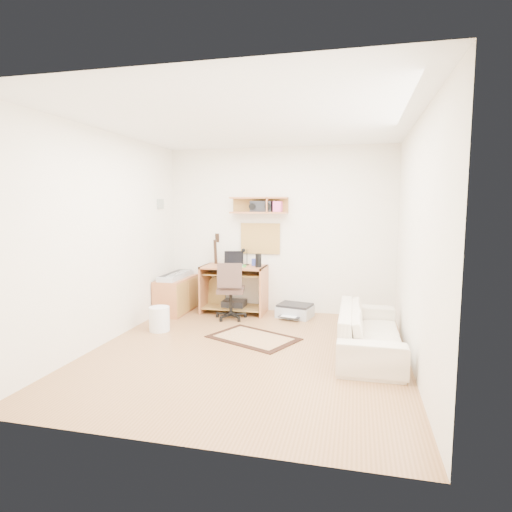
% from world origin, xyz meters
% --- Properties ---
extents(floor, '(3.60, 4.00, 0.01)m').
position_xyz_m(floor, '(0.00, 0.00, -0.01)').
color(floor, '#A27143').
rests_on(floor, ground).
extents(ceiling, '(3.60, 4.00, 0.01)m').
position_xyz_m(ceiling, '(0.00, 0.00, 2.60)').
color(ceiling, white).
rests_on(ceiling, ground).
extents(back_wall, '(3.60, 0.01, 2.60)m').
position_xyz_m(back_wall, '(0.00, 2.00, 1.30)').
color(back_wall, white).
rests_on(back_wall, ground).
extents(left_wall, '(0.01, 4.00, 2.60)m').
position_xyz_m(left_wall, '(-1.80, 0.00, 1.30)').
color(left_wall, white).
rests_on(left_wall, ground).
extents(right_wall, '(0.01, 4.00, 2.60)m').
position_xyz_m(right_wall, '(1.80, 0.00, 1.30)').
color(right_wall, white).
rests_on(right_wall, ground).
extents(wall_shelf, '(0.90, 0.25, 0.26)m').
position_xyz_m(wall_shelf, '(-0.30, 1.88, 1.70)').
color(wall_shelf, '#B96E41').
rests_on(wall_shelf, back_wall).
extents(cork_board, '(0.64, 0.03, 0.49)m').
position_xyz_m(cork_board, '(-0.30, 1.98, 1.17)').
color(cork_board, '#A57952').
rests_on(cork_board, back_wall).
extents(wall_photo, '(0.02, 0.20, 0.15)m').
position_xyz_m(wall_photo, '(-1.79, 1.50, 1.72)').
color(wall_photo, '#4C8CBF').
rests_on(wall_photo, left_wall).
extents(desk, '(1.00, 0.55, 0.75)m').
position_xyz_m(desk, '(-0.67, 1.73, 0.38)').
color(desk, '#B96E41').
rests_on(desk, floor).
extents(laptop, '(0.36, 0.36, 0.23)m').
position_xyz_m(laptop, '(-0.67, 1.71, 0.87)').
color(laptop, silver).
rests_on(laptop, desk).
extents(speaker, '(0.09, 0.09, 0.21)m').
position_xyz_m(speaker, '(-0.26, 1.68, 0.85)').
color(speaker, black).
rests_on(speaker, desk).
extents(desk_lamp, '(0.09, 0.09, 0.27)m').
position_xyz_m(desk_lamp, '(-0.49, 1.87, 0.88)').
color(desk_lamp, black).
rests_on(desk_lamp, desk).
extents(pencil_cup, '(0.08, 0.08, 0.11)m').
position_xyz_m(pencil_cup, '(-0.37, 1.83, 0.81)').
color(pencil_cup, '#3643A2').
rests_on(pencil_cup, desk).
extents(boombox, '(0.34, 0.15, 0.17)m').
position_xyz_m(boombox, '(-0.26, 1.87, 1.68)').
color(boombox, black).
rests_on(boombox, wall_shelf).
extents(rug, '(1.27, 1.10, 0.01)m').
position_xyz_m(rug, '(-0.05, 0.50, 0.01)').
color(rug, '#C8B786').
rests_on(rug, floor).
extents(task_chair, '(0.53, 0.53, 0.88)m').
position_xyz_m(task_chair, '(-0.61, 1.35, 0.44)').
color(task_chair, '#3E2C24').
rests_on(task_chair, floor).
extents(cabinet, '(0.40, 0.90, 0.55)m').
position_xyz_m(cabinet, '(-1.58, 1.55, 0.28)').
color(cabinet, '#B96E41').
rests_on(cabinet, floor).
extents(music_keyboard, '(0.26, 0.85, 0.07)m').
position_xyz_m(music_keyboard, '(-1.58, 1.55, 0.59)').
color(music_keyboard, '#B2B5BA').
rests_on(music_keyboard, cabinet).
extents(guitar, '(0.36, 0.25, 1.25)m').
position_xyz_m(guitar, '(-1.03, 1.86, 0.62)').
color(guitar, olive).
rests_on(guitar, floor).
extents(waste_basket, '(0.30, 0.30, 0.33)m').
position_xyz_m(waste_basket, '(-1.38, 0.53, 0.17)').
color(waste_basket, white).
rests_on(waste_basket, floor).
extents(printer, '(0.58, 0.49, 0.19)m').
position_xyz_m(printer, '(0.32, 1.67, 0.09)').
color(printer, '#A5A8AA').
rests_on(printer, floor).
extents(sofa, '(0.52, 1.77, 0.69)m').
position_xyz_m(sofa, '(1.38, 0.32, 0.35)').
color(sofa, beige).
rests_on(sofa, floor).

